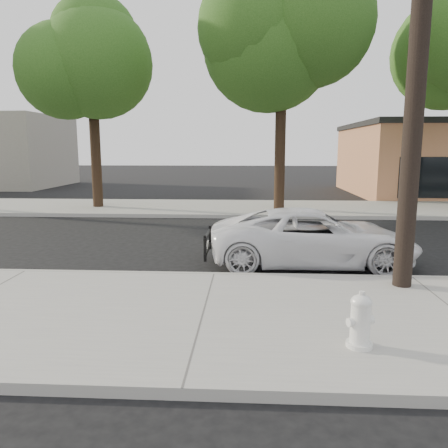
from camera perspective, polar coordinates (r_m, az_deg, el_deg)
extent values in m
plane|color=black|center=(11.14, -0.46, -4.17)|extent=(120.00, 120.00, 0.00)
cube|color=gray|center=(7.03, -2.75, -12.05)|extent=(90.00, 4.40, 0.15)
cube|color=gray|center=(19.48, 1.14, 2.09)|extent=(90.00, 5.00, 0.15)
cube|color=#9E9B93|center=(9.10, -1.31, -6.90)|extent=(90.00, 0.12, 0.16)
cylinder|color=black|center=(8.81, 24.21, 21.84)|extent=(0.34, 0.34, 9.00)
cylinder|color=black|center=(20.14, -16.38, 8.24)|extent=(0.44, 0.44, 4.25)
sphere|color=#204814|center=(20.37, -16.88, 18.19)|extent=(4.20, 4.20, 4.20)
sphere|color=#204814|center=(20.01, -15.87, 21.67)|extent=(3.36, 3.36, 3.36)
cylinder|color=black|center=(18.63, 7.32, 9.23)|extent=(0.44, 0.44, 4.75)
sphere|color=#204814|center=(19.02, 7.60, 21.29)|extent=(4.80, 4.80, 4.80)
sphere|color=#204814|center=(18.91, 9.96, 25.29)|extent=(3.84, 3.84, 3.84)
imported|color=white|center=(10.37, 11.57, -1.69)|extent=(4.78, 2.27, 1.32)
cylinder|color=silver|center=(6.14, 17.23, -14.77)|extent=(0.34, 0.34, 0.06)
cylinder|color=silver|center=(6.04, 17.36, -12.52)|extent=(0.26, 0.26, 0.58)
ellipsoid|color=silver|center=(5.93, 17.52, -9.71)|extent=(0.28, 0.28, 0.19)
cylinder|color=silver|center=(6.02, 17.39, -12.00)|extent=(0.38, 0.23, 0.12)
cylinder|color=silver|center=(6.02, 17.39, -12.00)|extent=(0.21, 0.23, 0.15)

